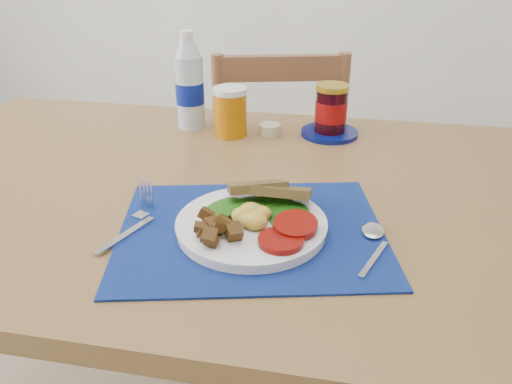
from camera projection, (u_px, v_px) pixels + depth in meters
table at (201, 218)px, 1.03m from camera, size 1.40×0.90×0.75m
chair_far at (276, 155)px, 1.59m from camera, size 0.49×0.47×1.10m
placemat at (251, 231)px, 0.83m from camera, size 0.50×0.43×0.00m
breakfast_plate at (248, 222)px, 0.81m from camera, size 0.25×0.25×0.06m
fork at (135, 222)px, 0.84m from camera, size 0.06×0.18×0.00m
spoon at (373, 240)px, 0.79m from camera, size 0.05×0.16×0.00m
water_bottle at (189, 86)px, 1.22m from camera, size 0.07×0.07×0.24m
juice_glass at (230, 113)px, 1.20m from camera, size 0.08×0.08×0.11m
ramekin at (270, 129)px, 1.22m from camera, size 0.05×0.05×0.03m
jam_on_saucer at (331, 113)px, 1.20m from camera, size 0.14×0.14×0.13m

